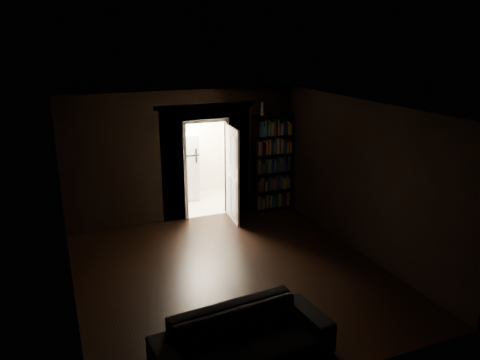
# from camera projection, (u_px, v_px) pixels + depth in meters

# --- Properties ---
(ground) EXTENTS (5.50, 5.50, 0.00)m
(ground) POSITION_uv_depth(u_px,v_px,m) (232.00, 274.00, 7.87)
(ground) COLOR black
(ground) RESTS_ON ground
(room_walls) EXTENTS (5.02, 5.61, 2.84)m
(room_walls) POSITION_uv_depth(u_px,v_px,m) (209.00, 163.00, 8.33)
(room_walls) COLOR black
(room_walls) RESTS_ON ground
(kitchen_alcove) EXTENTS (2.20, 1.80, 2.60)m
(kitchen_alcove) POSITION_uv_depth(u_px,v_px,m) (192.00, 152.00, 11.12)
(kitchen_alcove) COLOR beige
(kitchen_alcove) RESTS_ON ground
(sofa) EXTENTS (2.26, 1.13, 0.84)m
(sofa) POSITION_uv_depth(u_px,v_px,m) (243.00, 331.00, 5.65)
(sofa) COLOR black
(sofa) RESTS_ON ground
(bookshelf) EXTENTS (0.95, 0.52, 2.20)m
(bookshelf) POSITION_uv_depth(u_px,v_px,m) (272.00, 163.00, 10.57)
(bookshelf) COLOR black
(bookshelf) RESTS_ON ground
(refrigerator) EXTENTS (0.83, 0.78, 1.65)m
(refrigerator) POSITION_uv_depth(u_px,v_px,m) (181.00, 166.00, 11.37)
(refrigerator) COLOR white
(refrigerator) RESTS_ON ground
(door) EXTENTS (0.12, 0.85, 2.05)m
(door) POSITION_uv_depth(u_px,v_px,m) (233.00, 175.00, 9.95)
(door) COLOR white
(door) RESTS_ON ground
(figurine) EXTENTS (0.12, 0.12, 0.29)m
(figurine) POSITION_uv_depth(u_px,v_px,m) (262.00, 108.00, 10.17)
(figurine) COLOR white
(figurine) RESTS_ON bookshelf
(bottles) EXTENTS (0.63, 0.21, 0.26)m
(bottles) POSITION_uv_depth(u_px,v_px,m) (176.00, 128.00, 11.05)
(bottles) COLOR black
(bottles) RESTS_ON refrigerator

